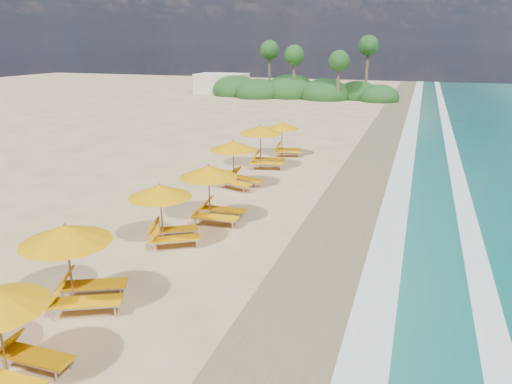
{
  "coord_description": "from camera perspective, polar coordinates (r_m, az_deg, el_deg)",
  "views": [
    {
      "loc": [
        6.19,
        -17.85,
        7.18
      ],
      "look_at": [
        0.0,
        0.0,
        1.2
      ],
      "focal_mm": 33.27,
      "sensor_mm": 36.0,
      "label": 1
    }
  ],
  "objects": [
    {
      "name": "beach_building",
      "position": [
        71.87,
        -4.14,
        12.9
      ],
      "size": [
        7.0,
        5.0,
        2.8
      ],
      "primitive_type": "cube",
      "color": "beige",
      "rests_on": "ground"
    },
    {
      "name": "surf_foam",
      "position": [
        19.24,
        19.3,
        -5.31
      ],
      "size": [
        4.0,
        160.0,
        0.01
      ],
      "color": "white",
      "rests_on": "ground"
    },
    {
      "name": "station_1",
      "position": [
        14.14,
        -20.79,
        -7.69
      ],
      "size": [
        3.35,
        3.34,
        2.54
      ],
      "rotation": [
        0.0,
        0.0,
        0.45
      ],
      "color": "olive",
      "rests_on": "ground"
    },
    {
      "name": "station_5",
      "position": [
        28.18,
        0.95,
        5.86
      ],
      "size": [
        3.17,
        3.04,
        2.62
      ],
      "rotation": [
        0.0,
        0.0,
        0.2
      ],
      "color": "olive",
      "rests_on": "ground"
    },
    {
      "name": "station_0",
      "position": [
        11.87,
        -27.85,
        -14.44
      ],
      "size": [
        2.49,
        2.3,
        2.3
      ],
      "rotation": [
        0.0,
        0.0,
        0.02
      ],
      "color": "olive",
      "rests_on": "ground"
    },
    {
      "name": "ground",
      "position": [
        20.21,
        0.0,
        -3.24
      ],
      "size": [
        160.0,
        160.0,
        0.0
      ],
      "primitive_type": "plane",
      "color": "#D4B57C",
      "rests_on": "ground"
    },
    {
      "name": "treeline",
      "position": [
        65.68,
        4.93,
        12.09
      ],
      "size": [
        25.8,
        8.8,
        9.74
      ],
      "color": "#163D14",
      "rests_on": "ground"
    },
    {
      "name": "station_6",
      "position": [
        31.38,
        3.47,
        6.69
      ],
      "size": [
        2.81,
        2.71,
        2.28
      ],
      "rotation": [
        0.0,
        0.0,
        0.24
      ],
      "color": "olive",
      "rests_on": "ground"
    },
    {
      "name": "station_3",
      "position": [
        19.56,
        -5.13,
        0.26
      ],
      "size": [
        2.78,
        2.59,
        2.47
      ],
      "rotation": [
        0.0,
        0.0,
        0.07
      ],
      "color": "olive",
      "rests_on": "ground"
    },
    {
      "name": "station_2",
      "position": [
        17.62,
        -10.72,
        -2.14
      ],
      "size": [
        3.21,
        3.21,
        2.38
      ],
      "rotation": [
        0.0,
        0.0,
        0.55
      ],
      "color": "olive",
      "rests_on": "ground"
    },
    {
      "name": "station_4",
      "position": [
        24.26,
        -2.38,
        3.75
      ],
      "size": [
        3.15,
        3.07,
        2.49
      ],
      "rotation": [
        0.0,
        0.0,
        -0.31
      ],
      "color": "olive",
      "rests_on": "ground"
    },
    {
      "name": "wet_sand",
      "position": [
        19.36,
        11.29,
        -4.55
      ],
      "size": [
        4.0,
        160.0,
        0.01
      ],
      "primitive_type": "cube",
      "color": "#8A7952",
      "rests_on": "ground"
    }
  ]
}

